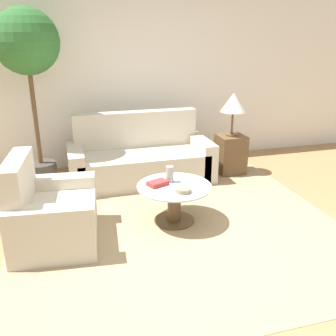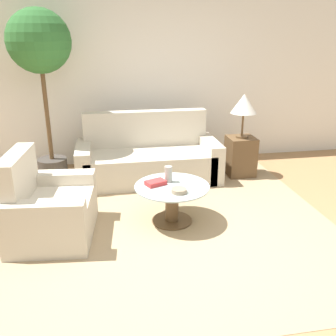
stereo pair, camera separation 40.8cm
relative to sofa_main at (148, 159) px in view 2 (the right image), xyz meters
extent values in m
plane|color=#9E754C|center=(0.12, -2.06, -0.29)|extent=(14.00, 14.00, 0.00)
cube|color=white|center=(0.12, 0.84, 1.01)|extent=(10.00, 0.06, 2.60)
cube|color=tan|center=(0.09, -1.39, -0.29)|extent=(3.52, 3.61, 0.01)
cube|color=beige|center=(0.00, -0.09, -0.08)|extent=(1.79, 0.86, 0.43)
cube|color=beige|center=(0.00, 0.25, 0.18)|extent=(1.79, 0.18, 0.94)
cube|color=beige|center=(-0.90, -0.09, -0.01)|extent=(0.20, 0.86, 0.55)
cube|color=beige|center=(0.90, -0.09, -0.01)|extent=(0.20, 0.86, 0.55)
cube|color=beige|center=(-1.17, -1.47, -0.08)|extent=(0.86, 0.86, 0.43)
cube|color=beige|center=(-1.47, -1.44, 0.16)|extent=(0.26, 0.80, 0.90)
cube|color=beige|center=(-1.21, -1.86, -0.01)|extent=(0.81, 0.28, 0.55)
cube|color=beige|center=(-1.13, -1.07, -0.01)|extent=(0.81, 0.28, 0.55)
cylinder|color=brown|center=(0.09, -1.39, -0.28)|extent=(0.45, 0.45, 0.02)
cylinder|color=brown|center=(0.09, -1.39, -0.08)|extent=(0.15, 0.15, 0.42)
cylinder|color=#B2C6C6|center=(0.09, -1.39, 0.13)|extent=(0.82, 0.82, 0.02)
cube|color=brown|center=(1.36, -0.11, 0.00)|extent=(0.39, 0.39, 0.58)
cylinder|color=brown|center=(1.36, -0.11, 0.30)|extent=(0.18, 0.18, 0.02)
cylinder|color=brown|center=(1.36, -0.11, 0.47)|extent=(0.03, 0.03, 0.33)
cone|color=beige|center=(1.36, -0.11, 0.77)|extent=(0.37, 0.37, 0.27)
cylinder|color=#3D3833|center=(-1.36, 0.24, -0.15)|extent=(0.41, 0.41, 0.29)
cylinder|color=brown|center=(-1.36, 0.24, 0.69)|extent=(0.06, 0.06, 1.38)
sphere|color=#2D662D|center=(-1.36, 0.24, 1.61)|extent=(0.83, 0.83, 0.83)
cylinder|color=#9E998E|center=(0.07, -1.28, 0.24)|extent=(0.09, 0.09, 0.18)
cylinder|color=gray|center=(0.13, -1.60, 0.17)|extent=(0.16, 0.16, 0.05)
cube|color=#BC3333|center=(-0.08, -1.34, 0.17)|extent=(0.25, 0.21, 0.05)
camera|label=1|loc=(-1.00, -5.00, 1.71)|focal=40.00mm
camera|label=2|loc=(-0.61, -5.09, 1.71)|focal=40.00mm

